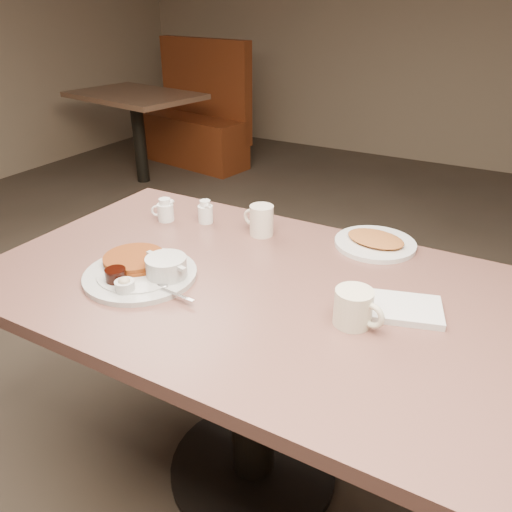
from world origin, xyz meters
The scene contains 10 objects.
room centered at (0.00, 0.00, 1.40)m, with size 7.04×8.04×2.84m.
diner_table centered at (0.00, 0.00, 0.58)m, with size 1.50×0.90×0.75m.
main_plate centered at (-0.28, -0.12, 0.77)m, with size 0.40×0.37×0.07m.
coffee_mug_near centered at (0.31, -0.06, 0.80)m, with size 0.14×0.11×0.09m.
napkin centered at (0.41, 0.06, 0.76)m, with size 0.20×0.18×0.02m.
coffee_mug_far centered at (-0.13, 0.28, 0.80)m, with size 0.11×0.09×0.10m.
creamer_left centered at (-0.47, 0.22, 0.79)m, with size 0.08×0.06×0.08m.
creamer_right centered at (-0.34, 0.28, 0.79)m, with size 0.07×0.07×0.08m.
hash_plate centered at (0.23, 0.38, 0.76)m, with size 0.30×0.30×0.04m.
booth_back_left centered at (-2.25, 2.80, 0.41)m, with size 1.23×1.38×1.12m.
Camera 1 is at (0.59, -1.03, 1.45)m, focal length 35.13 mm.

